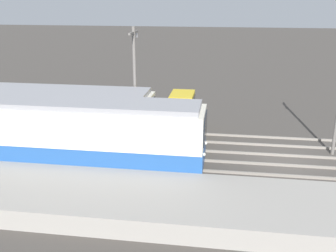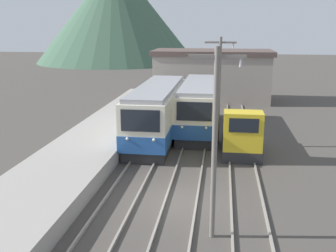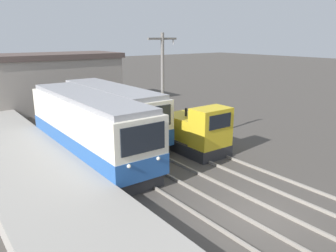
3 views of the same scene
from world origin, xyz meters
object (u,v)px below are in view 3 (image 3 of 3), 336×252
commuter_train_center (111,115)px  catenary_mast_mid (163,89)px  commuter_train_left (89,129)px  shunting_locomotive (196,133)px

commuter_train_center → catenary_mast_mid: catenary_mast_mid is taller
commuter_train_left → catenary_mast_mid: 5.01m
commuter_train_left → catenary_mast_mid: (4.31, -1.38, 2.15)m
shunting_locomotive → catenary_mast_mid: 3.42m
commuter_train_left → shunting_locomotive: (5.80, -2.81, -0.57)m
commuter_train_center → shunting_locomotive: commuter_train_center is taller
shunting_locomotive → catenary_mast_mid: (-1.49, 1.43, 2.72)m
commuter_train_center → catenary_mast_mid: bearing=-69.3°
catenary_mast_mid → commuter_train_left: bearing=162.3°
commuter_train_center → catenary_mast_mid: (1.51, -3.99, 2.20)m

